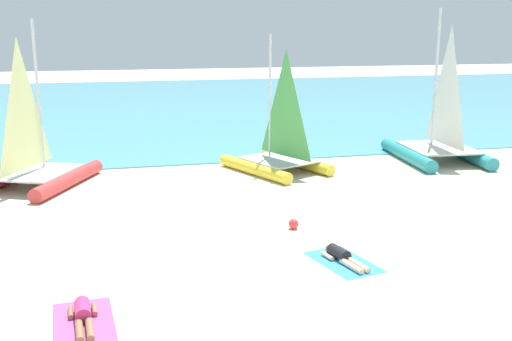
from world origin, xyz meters
name	(u,v)px	position (x,y,z in m)	size (l,w,h in m)	color
ground_plane	(226,173)	(0.00, 10.00, 0.00)	(120.00, 120.00, 0.00)	beige
ocean_water	(168,104)	(0.00, 31.71, 0.03)	(120.00, 40.00, 0.05)	#4C9EB7
sailboat_teal	(438,139)	(8.91, 10.08, 0.92)	(3.42, 4.98, 6.17)	teal
sailboat_yellow	(278,152)	(1.98, 9.83, 0.77)	(3.89, 4.64, 5.17)	yellow
sailboat_red	(35,163)	(-6.78, 9.70, 0.85)	(4.35, 5.12, 5.68)	#CC3838
towel_left	(84,322)	(-4.88, -1.03, 0.01)	(1.10, 1.90, 0.01)	#D84C99
sunbather_left	(83,314)	(-4.88, -0.96, 0.13)	(0.57, 1.57, 0.30)	#D83372
towel_right	(343,262)	(0.97, 0.60, 0.01)	(1.10, 1.90, 0.01)	#338CD8
sunbather_right	(342,256)	(0.96, 0.66, 0.13)	(0.74, 1.56, 0.30)	black
beach_ball	(294,224)	(0.55, 3.19, 0.14)	(0.28, 0.28, 0.28)	red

